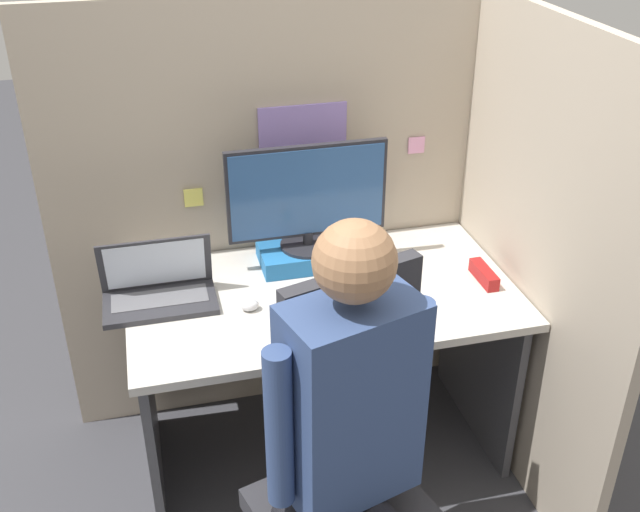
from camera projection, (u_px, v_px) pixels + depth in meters
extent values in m
cube|color=tan|center=(297.00, 216.00, 2.87)|extent=(1.83, 0.04, 1.66)
cube|color=#937AC6|center=(303.00, 157.00, 2.73)|extent=(0.32, 0.01, 0.40)
cube|color=#F4EA66|center=(194.00, 198.00, 2.70)|extent=(0.07, 0.01, 0.07)
cube|color=#EA9EC6|center=(416.00, 145.00, 2.82)|extent=(0.06, 0.01, 0.06)
cube|color=tan|center=(518.00, 253.00, 2.62)|extent=(0.04, 1.40, 1.66)
cube|color=beige|center=(322.00, 295.00, 2.59)|extent=(1.33, 0.75, 0.03)
cube|color=#4C4C51|center=(149.00, 406.00, 2.63)|extent=(0.03, 0.63, 0.70)
cube|color=#4C4C51|center=(479.00, 353.00, 2.90)|extent=(0.03, 0.63, 0.70)
cube|color=#236BAD|center=(308.00, 254.00, 2.74)|extent=(0.35, 0.21, 0.07)
cylinder|color=#232328|center=(307.00, 245.00, 2.72)|extent=(0.20, 0.20, 0.01)
cylinder|color=#232328|center=(307.00, 238.00, 2.71)|extent=(0.04, 0.04, 0.05)
cube|color=#232328|center=(307.00, 191.00, 2.62)|extent=(0.57, 0.02, 0.34)
cube|color=#2D5184|center=(307.00, 193.00, 2.61)|extent=(0.55, 0.00, 0.32)
cube|color=#2D2D33|center=(160.00, 303.00, 2.50)|extent=(0.37, 0.21, 0.02)
cube|color=#5B5B60|center=(160.00, 298.00, 2.50)|extent=(0.32, 0.11, 0.00)
cube|color=#2D2D33|center=(155.00, 263.00, 2.51)|extent=(0.37, 0.05, 0.20)
cube|color=silver|center=(156.00, 264.00, 2.50)|extent=(0.33, 0.04, 0.18)
ellipsoid|color=silver|center=(250.00, 305.00, 2.47)|extent=(0.06, 0.05, 0.04)
cube|color=#A31919|center=(484.00, 274.00, 2.63)|extent=(0.04, 0.16, 0.05)
cone|color=orange|center=(337.00, 324.00, 2.38)|extent=(0.04, 0.10, 0.04)
cylinder|color=green|center=(332.00, 313.00, 2.43)|extent=(0.02, 0.02, 0.02)
cube|color=#2D2D33|center=(350.00, 365.00, 2.16)|extent=(0.43, 0.17, 0.63)
cube|color=#334775|center=(351.00, 401.00, 1.89)|extent=(0.38, 0.29, 0.58)
sphere|color=#9E704C|center=(355.00, 261.00, 1.69)|extent=(0.20, 0.20, 0.20)
cylinder|color=#334775|center=(279.00, 430.00, 1.80)|extent=(0.07, 0.07, 0.46)
cylinder|color=#334775|center=(416.00, 375.00, 1.98)|extent=(0.07, 0.07, 0.46)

